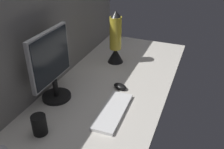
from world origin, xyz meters
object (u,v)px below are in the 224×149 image
Objects in this scene: monitor at (51,64)px; keyboard at (113,111)px; lava_lamp at (115,42)px; mug_black_travel at (39,125)px; mouse at (120,86)px.

keyboard is at bearing -91.37° from monitor.
keyboard is 67.23cm from lava_lamp.
keyboard is (-0.93, -39.05, -22.66)cm from monitor.
mug_black_travel is at bearing 133.75° from keyboard.
mouse is (25.26, 4.92, 0.70)cm from keyboard.
keyboard is 3.85× the size of mouse.
keyboard is 25.74cm from mouse.
mouse is at bearing -23.61° from mug_black_travel.
monitor is 1.06× the size of lava_lamp.
lava_lamp is (36.11, 17.20, 15.57)cm from mouse.
keyboard is at bearing -44.50° from mug_black_travel.
monitor reaches higher than mouse.
keyboard is 3.41× the size of mug_black_travel.
monitor is 47.32cm from mouse.
lava_lamp reaches higher than mouse.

